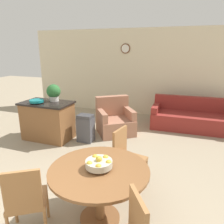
% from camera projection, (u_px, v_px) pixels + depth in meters
% --- Properties ---
extents(wall_back, '(8.00, 0.09, 2.70)m').
position_uv_depth(wall_back, '(147.00, 73.00, 6.87)').
color(wall_back, beige).
rests_on(wall_back, ground_plane).
extents(dining_table, '(1.22, 1.22, 0.73)m').
position_uv_depth(dining_table, '(99.00, 181.00, 2.66)').
color(dining_table, brown).
rests_on(dining_table, ground_plane).
extents(dining_chair_near_left, '(0.58, 0.58, 0.93)m').
position_uv_depth(dining_chair_near_left, '(26.00, 199.00, 2.42)').
color(dining_chair_near_left, '#9E6B3D').
rests_on(dining_chair_near_left, ground_plane).
extents(dining_chair_far_side, '(0.49, 0.49, 0.93)m').
position_uv_depth(dining_chair_far_side, '(126.00, 155.00, 3.39)').
color(dining_chair_far_side, '#9E6B3D').
rests_on(dining_chair_far_side, ground_plane).
extents(fruit_bowl, '(0.32, 0.32, 0.17)m').
position_uv_depth(fruit_bowl, '(99.00, 163.00, 2.59)').
color(fruit_bowl, '#B7B29E').
rests_on(fruit_bowl, dining_table).
extents(kitchen_island, '(1.17, 0.72, 0.90)m').
position_uv_depth(kitchen_island, '(48.00, 120.00, 5.20)').
color(kitchen_island, brown).
rests_on(kitchen_island, ground_plane).
extents(teal_bowl, '(0.32, 0.32, 0.08)m').
position_uv_depth(teal_bowl, '(37.00, 101.00, 4.98)').
color(teal_bowl, '#147A7F').
rests_on(teal_bowl, kitchen_island).
extents(potted_plant, '(0.32, 0.32, 0.40)m').
position_uv_depth(potted_plant, '(54.00, 92.00, 5.12)').
color(potted_plant, beige).
rests_on(potted_plant, kitchen_island).
extents(trash_bin, '(0.36, 0.27, 0.65)m').
position_uv_depth(trash_bin, '(86.00, 128.00, 5.08)').
color(trash_bin, '#47474C').
rests_on(trash_bin, ground_plane).
extents(couch, '(2.17, 0.98, 0.81)m').
position_uv_depth(couch, '(193.00, 118.00, 5.92)').
color(couch, maroon).
rests_on(couch, ground_plane).
extents(armchair, '(1.18, 1.18, 0.91)m').
position_uv_depth(armchair, '(115.00, 121.00, 5.60)').
color(armchair, '#A87056').
rests_on(armchair, ground_plane).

